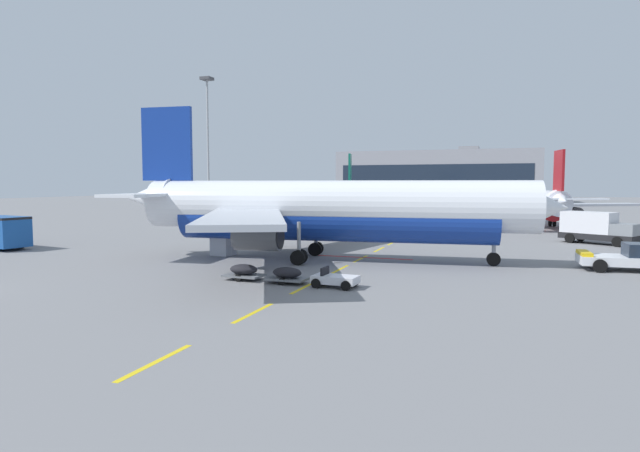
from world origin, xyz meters
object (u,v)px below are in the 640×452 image
Objects in this scene: airliner_foreground at (326,210)px; airliner_far_center at (535,203)px; fuel_service_truck at (596,227)px; uld_cargo_container at (223,246)px; pushback_tug at (630,258)px; apron_light_mast_near at (208,131)px; baggage_train at (288,275)px; airliner_mid_left at (354,195)px; ground_power_truck at (228,217)px.

airliner_foreground is 1.23× the size of airliner_far_center.
fuel_service_truck is 4.22× the size of uld_cargo_container.
pushback_tug is 0.26× the size of apron_light_mast_near.
baggage_train is at bearing -124.73° from fuel_service_truck.
pushback_tug is 30.42m from uld_cargo_container.
apron_light_mast_near reaches higher than uld_cargo_container.
airliner_far_center is (-4.57, 40.08, 2.32)m from pushback_tug.
uld_cargo_container is at bearing -83.91° from airliner_mid_left.
airliner_mid_left is 4.29× the size of ground_power_truck.
baggage_train is 0.36× the size of apron_light_mast_near.
airliner_foreground is at bearing -46.41° from ground_power_truck.
airliner_mid_left reaches higher than ground_power_truck.
fuel_service_truck is 0.30× the size of apron_light_mast_near.
uld_cargo_container is at bearing -147.17° from fuel_service_truck.
baggage_train is at bearing -77.09° from airliner_mid_left.
apron_light_mast_near is at bearing 125.35° from baggage_train.
fuel_service_truck reaches higher than baggage_train.
airliner_mid_left is 41.81m from ground_power_truck.
airliner_mid_left reaches higher than airliner_far_center.
uld_cargo_container is at bearing -61.67° from ground_power_truck.
ground_power_truck is 38.57m from baggage_train.
airliner_mid_left is at bearing 47.89° from apron_light_mast_near.
fuel_service_truck is 0.84× the size of baggage_train.
pushback_tug is 0.84× the size of ground_power_truck.
apron_light_mast_near reaches higher than airliner_far_center.
airliner_far_center is at bearing 96.51° from pushback_tug.
airliner_foreground is 1.11× the size of airliner_mid_left.
airliner_mid_left reaches higher than baggage_train.
pushback_tug is at bearing -83.49° from airliner_far_center.
fuel_service_truck is at bearing 32.83° from uld_cargo_container.
apron_light_mast_near is (-14.67, 19.66, 13.28)m from ground_power_truck.
baggage_train is (-15.74, -52.23, -2.70)m from airliner_far_center.
airliner_foreground is at bearing -49.48° from apron_light_mast_near.
pushback_tug is at bearing -34.67° from apron_light_mast_near.
airliner_foreground is 20.30× the size of uld_cargo_container.
fuel_service_truck is at bearing 89.22° from pushback_tug.
fuel_service_truck is (21.54, 19.75, -2.30)m from airliner_foreground.
airliner_far_center reaches higher than fuel_service_truck.
baggage_train is 14.11m from uld_cargo_container.
uld_cargo_container is (-10.03, 9.92, 0.28)m from baggage_train.
uld_cargo_container is (-30.34, -2.23, -0.10)m from pushback_tug.
pushback_tug is 0.85× the size of fuel_service_truck.
baggage_train is at bearing -149.11° from pushback_tug.
apron_light_mast_near is (-56.81, 39.29, 14.02)m from pushback_tug.
uld_cargo_container is (11.79, -21.86, -0.85)m from ground_power_truck.
airliner_far_center is 3.26× the size of baggage_train.
fuel_service_truck is at bearing -77.97° from airliner_far_center.
airliner_mid_left is 63.74m from uld_cargo_container.
pushback_tug is 40.40m from airliner_far_center.
airliner_foreground reaches higher than fuel_service_truck.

